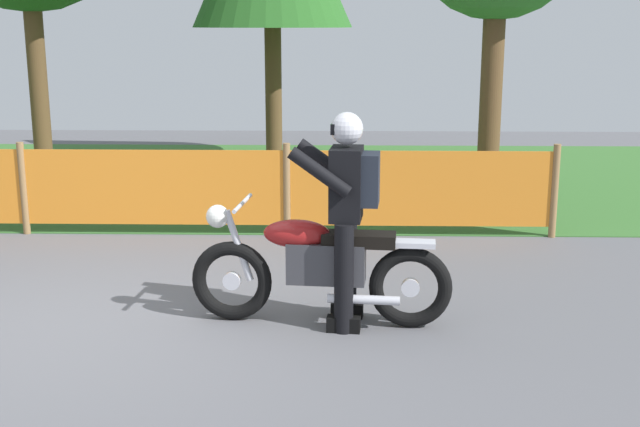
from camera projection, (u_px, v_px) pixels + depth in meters
ground at (78, 325)px, 6.48m from camera, size 24.00×24.00×0.02m
grass_verge at (206, 178)px, 12.60m from camera, size 24.00×6.92×0.01m
barrier_fence at (155, 188)px, 9.11m from camera, size 9.00×0.08×1.05m
motorcycle_lead at (318, 266)px, 6.40m from camera, size 2.08×0.61×0.98m
rider_lead at (347, 208)px, 6.27m from camera, size 0.71×0.58×1.69m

